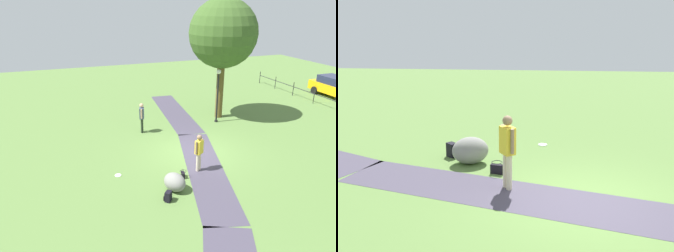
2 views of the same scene
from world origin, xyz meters
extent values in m
plane|color=#57783A|center=(0.00, 0.00, 0.00)|extent=(48.00, 48.00, 0.00)
cube|color=#423C4C|center=(1.80, -0.26, 0.00)|extent=(8.13, 3.73, 0.01)
ellipsoid|color=gray|center=(2.94, -2.17, 0.36)|extent=(1.17, 1.04, 0.72)
cylinder|color=beige|center=(1.76, -0.54, 0.41)|extent=(0.13, 0.13, 0.82)
cylinder|color=beige|center=(1.85, -0.67, 0.41)|extent=(0.13, 0.13, 0.82)
cube|color=yellow|center=(1.80, -0.61, 1.13)|extent=(0.40, 0.43, 0.62)
cylinder|color=#8B6C52|center=(1.68, -0.42, 1.16)|extent=(0.08, 0.08, 0.55)
cylinder|color=#8B6C52|center=(1.92, -0.79, 1.16)|extent=(0.08, 0.08, 0.55)
sphere|color=#8B6C52|center=(1.80, -0.61, 1.58)|extent=(0.22, 0.22, 0.22)
cube|color=black|center=(2.15, -1.48, 0.12)|extent=(0.34, 0.18, 0.24)
torus|color=black|center=(2.15, -1.48, 0.30)|extent=(0.32, 0.32, 0.02)
cube|color=black|center=(3.56, -2.66, 0.20)|extent=(0.34, 0.34, 0.40)
cube|color=black|center=(3.47, -2.76, 0.12)|extent=(0.18, 0.18, 0.18)
cylinder|color=white|center=(1.04, -4.03, 0.01)|extent=(0.27, 0.27, 0.02)
camera|label=1|loc=(13.24, -6.23, 7.01)|focal=34.79mm
camera|label=2|loc=(0.99, 7.89, 3.65)|focal=43.20mm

